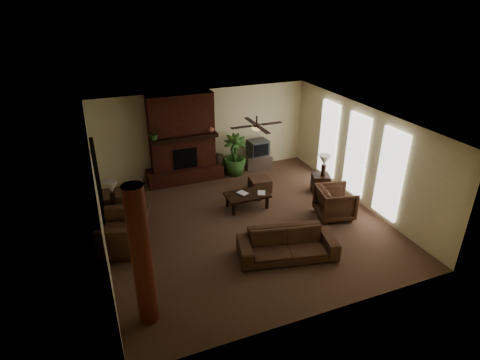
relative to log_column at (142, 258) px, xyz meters
name	(u,v)px	position (x,y,z in m)	size (l,w,h in m)	color
room_shell	(246,176)	(2.95, 2.40, 0.00)	(7.00, 7.00, 7.00)	brown
fireplace	(183,146)	(2.15, 5.62, -0.24)	(2.40, 0.70, 2.80)	#542216
windows	(356,155)	(6.40, 2.60, -0.05)	(0.08, 3.65, 2.35)	white
log_column	(142,258)	(0.00, 0.00, 0.00)	(0.36, 0.36, 2.80)	maroon
doorway	(98,181)	(-0.49, 4.20, -0.35)	(0.10, 1.00, 2.10)	black
ceiling_fan	(257,127)	(3.35, 2.70, 1.13)	(1.35, 1.35, 0.37)	#321F16
sofa	(288,240)	(3.30, 0.75, -0.96)	(2.24, 0.65, 0.88)	#4D3221
armchair_left	(125,227)	(-0.09, 2.49, -0.85)	(1.27, 0.82, 1.11)	#4D3221
armchair_right	(335,201)	(5.32, 1.86, -0.93)	(0.92, 0.86, 0.94)	#4D3221
coffee_table	(247,196)	(3.31, 3.18, -1.03)	(1.20, 0.70, 0.43)	black
ottoman	(260,184)	(4.09, 4.01, -1.20)	(0.60, 0.60, 0.40)	#4D3221
tv_stand	(259,161)	(4.75, 5.55, -1.15)	(0.85, 0.50, 0.50)	#B1B0B3
tv	(258,148)	(4.70, 5.54, -0.64)	(0.68, 0.57, 0.52)	#3D3D40
floor_vase	(218,163)	(3.27, 5.55, -0.97)	(0.34, 0.34, 0.77)	#33291C
floor_plant	(235,163)	(3.80, 5.41, -1.02)	(0.76, 1.36, 0.76)	#345F26
side_table_left	(115,212)	(-0.20, 3.80, -1.12)	(0.50, 0.50, 0.55)	black
lamp_left	(112,189)	(-0.20, 3.74, -0.40)	(0.39, 0.39, 0.65)	#321F16
side_table_right	(320,183)	(5.76, 3.27, -1.12)	(0.50, 0.50, 0.55)	black
lamp_right	(324,161)	(5.80, 3.23, -0.40)	(0.46, 0.46, 0.65)	#321F16
mantel_plant	(154,135)	(1.26, 5.39, 0.32)	(0.38, 0.42, 0.33)	#345F26
mantel_vase	(211,129)	(3.01, 5.42, 0.27)	(0.22, 0.23, 0.22)	brown
book_a	(240,190)	(3.11, 3.21, -0.83)	(0.22, 0.03, 0.29)	#999999
book_b	(258,189)	(3.61, 3.11, -0.82)	(0.21, 0.02, 0.29)	#999999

